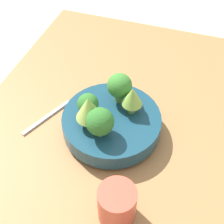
% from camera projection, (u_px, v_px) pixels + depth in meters
% --- Properties ---
extents(ground_plane, '(6.00, 6.00, 0.00)m').
position_uv_depth(ground_plane, '(114.00, 133.00, 0.91)').
color(ground_plane, beige).
extents(table, '(1.07, 0.80, 0.03)m').
position_uv_depth(table, '(114.00, 129.00, 0.90)').
color(table, '#9E7042').
rests_on(table, ground_plane).
extents(bowl, '(0.27, 0.27, 0.06)m').
position_uv_depth(bowl, '(112.00, 123.00, 0.84)').
color(bowl, navy).
rests_on(bowl, table).
extents(broccoli_floret_right, '(0.07, 0.07, 0.08)m').
position_uv_depth(broccoli_floret_right, '(100.00, 122.00, 0.75)').
color(broccoli_floret_right, '#609347').
rests_on(broccoli_floret_right, bowl).
extents(romanesco_piece_far, '(0.05, 0.05, 0.09)m').
position_uv_depth(romanesco_piece_far, '(132.00, 97.00, 0.80)').
color(romanesco_piece_far, '#609347').
rests_on(romanesco_piece_far, bowl).
extents(romanesco_piece_near, '(0.07, 0.07, 0.10)m').
position_uv_depth(romanesco_piece_near, '(89.00, 108.00, 0.77)').
color(romanesco_piece_near, '#7AB256').
rests_on(romanesco_piece_near, bowl).
extents(broccoli_floret_front, '(0.06, 0.06, 0.07)m').
position_uv_depth(broccoli_floret_front, '(88.00, 105.00, 0.80)').
color(broccoli_floret_front, '#6BA34C').
rests_on(broccoli_floret_front, bowl).
extents(broccoli_floret_left, '(0.07, 0.07, 0.09)m').
position_uv_depth(broccoli_floret_left, '(120.00, 86.00, 0.83)').
color(broccoli_floret_left, '#609347').
rests_on(broccoli_floret_left, bowl).
extents(cup, '(0.08, 0.08, 0.10)m').
position_uv_depth(cup, '(117.00, 205.00, 0.67)').
color(cup, '#C64C38').
rests_on(cup, table).
extents(fork, '(0.16, 0.08, 0.01)m').
position_uv_depth(fork, '(47.00, 117.00, 0.90)').
color(fork, '#B2B2B7').
rests_on(fork, table).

